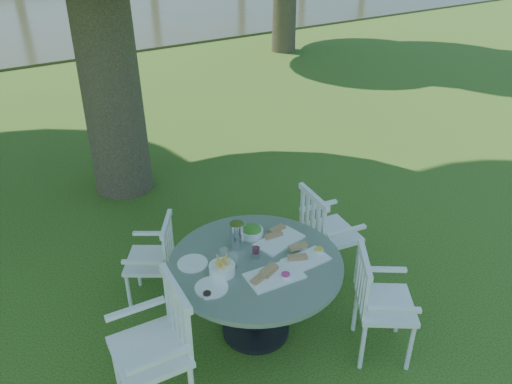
# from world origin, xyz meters

# --- Properties ---
(ground) EXTENTS (140.00, 140.00, 0.00)m
(ground) POSITION_xyz_m (0.00, 0.00, 0.00)
(ground) COLOR #1F3E0D
(ground) RESTS_ON ground
(table) EXTENTS (1.35, 1.35, 0.72)m
(table) POSITION_xyz_m (-0.47, -0.52, 0.58)
(table) COLOR black
(table) RESTS_ON ground
(chair_ne) EXTENTS (0.51, 0.54, 0.94)m
(chair_ne) POSITION_xyz_m (0.42, -0.27, 0.55)
(chair_ne) COLOR white
(chair_ne) RESTS_ON ground
(chair_nw) EXTENTS (0.55, 0.56, 0.82)m
(chair_nw) POSITION_xyz_m (-0.96, 0.28, 0.48)
(chair_nw) COLOR white
(chair_nw) RESTS_ON ground
(chair_sw) EXTENTS (0.51, 0.54, 1.00)m
(chair_sw) POSITION_xyz_m (-1.36, -0.74, 0.59)
(chair_sw) COLOR white
(chair_sw) RESTS_ON ground
(chair_se) EXTENTS (0.61, 0.62, 0.90)m
(chair_se) POSITION_xyz_m (0.17, -1.18, 0.53)
(chair_se) COLOR white
(chair_se) RESTS_ON ground
(tableware) EXTENTS (1.08, 0.77, 0.23)m
(tableware) POSITION_xyz_m (-0.50, -0.45, 0.77)
(tableware) COLOR white
(tableware) RESTS_ON table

